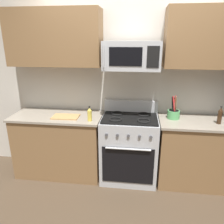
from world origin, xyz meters
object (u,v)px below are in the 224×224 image
at_px(cutting_board, 66,117).
at_px(bottle_soy, 220,116).
at_px(range_oven, 129,147).
at_px(bottle_oil, 90,114).
at_px(microwave, 132,56).
at_px(utensil_crock, 173,113).

bearing_deg(cutting_board, bottle_soy, 0.37).
bearing_deg(range_oven, bottle_soy, -2.60).
height_order(range_oven, bottle_oil, bottle_oil).
bearing_deg(bottle_soy, range_oven, 177.40).
bearing_deg(range_oven, bottle_oil, -163.27).
bearing_deg(cutting_board, microwave, 5.82).
distance_m(range_oven, bottle_oil, 0.75).
height_order(cutting_board, bottle_soy, bottle_soy).
bearing_deg(utensil_crock, cutting_board, -174.46).
xyz_separation_m(cutting_board, bottle_soy, (1.99, 0.01, 0.10)).
relative_size(range_oven, bottle_soy, 4.77).
distance_m(utensil_crock, bottle_oil, 1.11).
bearing_deg(microwave, bottle_soy, -3.88).
height_order(microwave, bottle_oil, microwave).
bearing_deg(utensil_crock, bottle_oil, -168.03).
distance_m(microwave, bottle_soy, 1.33).
height_order(utensil_crock, bottle_soy, utensil_crock).
height_order(utensil_crock, cutting_board, utensil_crock).
relative_size(range_oven, utensil_crock, 3.48).
bearing_deg(bottle_soy, bottle_oil, -176.37).
bearing_deg(microwave, cutting_board, -174.18).
xyz_separation_m(range_oven, cutting_board, (-0.87, -0.06, 0.44)).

